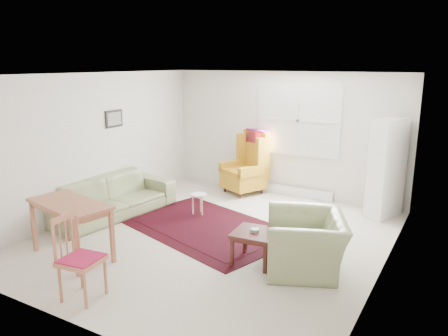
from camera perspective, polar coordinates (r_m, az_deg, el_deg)
The scene contains 10 objects.
room at distance 6.74m, azimuth -0.24°, elevation 1.53°, with size 5.04×5.54×2.51m.
rug at distance 7.32m, azimuth -2.33°, elevation -7.64°, with size 2.85×1.83×0.03m, color black, non-canonical shape.
sofa at distance 7.99m, azimuth -14.47°, elevation -2.77°, with size 2.34×0.91×0.94m, color #889261.
armchair at distance 5.89m, azimuth 10.65°, elevation -8.83°, with size 1.14×0.99×0.88m, color #889261.
wingback_chair at distance 9.04m, azimuth 2.56°, elevation 0.76°, with size 0.76×0.80×1.31m, color gold, non-canonical shape.
coffee_table at distance 6.03m, azimuth 4.01°, elevation -10.26°, with size 0.56×0.56×0.46m, color #431914, non-canonical shape.
stool at distance 7.87m, azimuth -3.34°, elevation -4.72°, with size 0.29×0.29×0.39m, color white, non-canonical shape.
cabinet at distance 8.12m, azimuth 20.47°, elevation -0.05°, with size 0.37×0.70×1.74m, color white, non-canonical shape.
desk at distance 6.49m, azimuth -19.28°, elevation -7.62°, with size 1.27×0.63×0.80m, color #AE6646, non-canonical shape.
desk_chair at distance 5.32m, azimuth -18.13°, elevation -11.15°, with size 0.44×0.44×1.00m, color #AE6646, non-canonical shape.
Camera 1 is at (3.34, -5.48, 2.67)m, focal length 35.00 mm.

